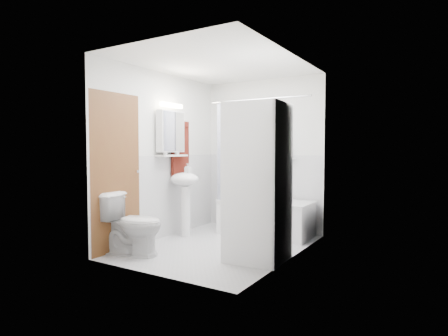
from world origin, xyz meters
The scene contains 20 objects.
floor centered at (0.00, 0.00, 0.00)m, with size 2.60×2.60×0.00m, color silver.
room_walls centered at (0.00, 0.00, 1.49)m, with size 2.60×2.60×2.60m.
wainscot centered at (0.00, 0.29, 0.60)m, with size 1.98×2.58×2.58m.
door centered at (-0.95, -0.55, 1.00)m, with size 0.05×2.00×2.00m.
bathtub centered at (0.24, 0.92, 0.29)m, with size 1.37×0.65×0.53m.
tub_spout centered at (0.44, 1.25, 0.85)m, with size 0.04×0.04×0.12m, color silver.
curtain_rod centered at (0.24, 0.65, 2.00)m, with size 0.02×0.02×1.55m, color silver.
shower_curtain centered at (-0.17, 0.65, 1.25)m, with size 0.55×0.02×1.45m.
sink centered at (-0.75, 0.23, 0.70)m, with size 0.44×0.37×1.04m.
medicine_cabinet centered at (-0.90, 0.10, 1.57)m, with size 0.13×0.50×0.71m.
shelf centered at (-0.89, 0.10, 1.20)m, with size 0.18×0.54×0.03m, color silver.
shower_caddy centered at (0.49, 1.24, 1.15)m, with size 0.22×0.06×0.02m, color silver.
towel centered at (-0.94, 0.36, 1.28)m, with size 0.07×0.38×0.91m.
washer_dryer centered at (0.68, -0.25, 0.91)m, with size 0.70×0.69×1.83m.
toilet centered at (-0.72, -0.87, 0.38)m, with size 0.43×0.77×0.75m, color white.
soap_pump centered at (-0.71, 0.25, 0.95)m, with size 0.08×0.17×0.08m, color gray.
shelf_bottle centered at (-0.89, -0.05, 1.25)m, with size 0.07×0.18×0.07m, color gray.
shelf_cup centered at (-0.89, 0.22, 1.26)m, with size 0.10×0.09×0.10m, color gray.
shampoo_a centered at (0.35, 1.24, 1.23)m, with size 0.13×0.17×0.13m, color gray.
shampoo_b centered at (0.47, 1.24, 1.20)m, with size 0.08×0.21×0.08m, color #27469D.
Camera 1 is at (2.61, -4.16, 1.30)m, focal length 30.00 mm.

